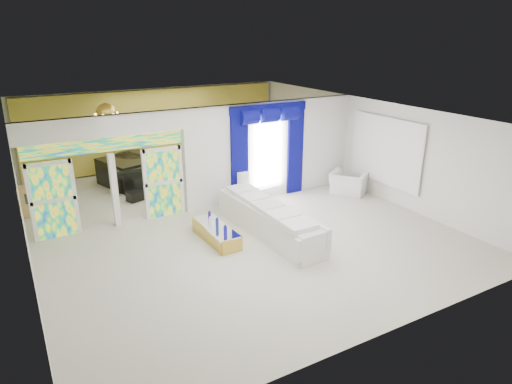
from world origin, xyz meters
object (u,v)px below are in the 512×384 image
grand_piano (127,172)px  coffee_table (216,234)px  white_sofa (269,221)px  armchair (349,183)px  console_table (252,196)px

grand_piano → coffee_table: bearing=-99.9°
coffee_table → grand_piano: bearing=98.5°
white_sofa → armchair: 4.09m
white_sofa → console_table: bearing=68.5°
console_table → grand_piano: bearing=129.0°
console_table → grand_piano: (-2.89, 3.57, 0.24)m
armchair → grand_piano: bearing=20.4°
white_sofa → coffee_table: size_ratio=2.31×
coffee_table → grand_piano: (-0.82, 5.48, 0.27)m
armchair → coffee_table: bearing=68.4°
coffee_table → armchair: bearing=11.7°
coffee_table → armchair: 5.31m
grand_piano → white_sofa: bearing=-87.8°
white_sofa → armchair: bearing=16.4°
console_table → white_sofa: bearing=-108.2°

